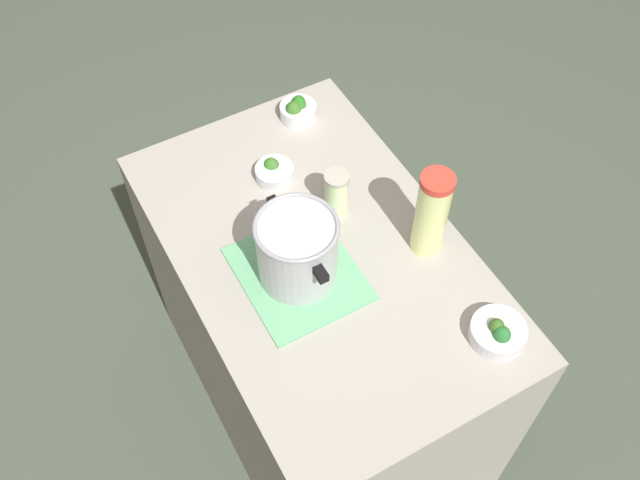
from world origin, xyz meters
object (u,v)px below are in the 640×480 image
(broccoli_bowl_center, at_px, (498,332))
(broccoli_bowl_back, at_px, (274,171))
(broccoli_bowl_front, at_px, (298,110))
(lemonade_pitcher, at_px, (431,213))
(cooking_pot, at_px, (297,249))
(mason_jar, at_px, (336,194))

(broccoli_bowl_center, xyz_separation_m, broccoli_bowl_back, (0.72, 0.23, -0.00))
(broccoli_bowl_front, bearing_deg, lemonade_pitcher, -173.15)
(broccoli_bowl_center, relative_size, broccoli_bowl_back, 1.25)
(cooking_pot, distance_m, broccoli_bowl_center, 0.52)
(cooking_pot, relative_size, broccoli_bowl_center, 2.03)
(lemonade_pitcher, bearing_deg, cooking_pot, 76.67)
(broccoli_bowl_front, height_order, broccoli_bowl_center, broccoli_bowl_front)
(cooking_pot, height_order, broccoli_bowl_back, cooking_pot)
(broccoli_bowl_front, relative_size, broccoli_bowl_back, 1.01)
(mason_jar, distance_m, broccoli_bowl_center, 0.55)
(cooking_pot, bearing_deg, broccoli_bowl_center, -139.96)
(cooking_pot, bearing_deg, broccoli_bowl_back, -16.57)
(lemonade_pitcher, xyz_separation_m, broccoli_bowl_center, (-0.31, 0.01, -0.11))
(lemonade_pitcher, relative_size, broccoli_bowl_center, 1.95)
(mason_jar, distance_m, broccoli_bowl_back, 0.22)
(lemonade_pitcher, distance_m, broccoli_bowl_back, 0.48)
(cooking_pot, height_order, mason_jar, cooking_pot)
(lemonade_pitcher, distance_m, broccoli_bowl_front, 0.60)
(broccoli_bowl_back, bearing_deg, cooking_pot, 163.43)
(cooking_pot, xyz_separation_m, broccoli_bowl_center, (-0.39, -0.33, -0.09))
(broccoli_bowl_back, bearing_deg, broccoli_bowl_front, -43.84)
(broccoli_bowl_front, distance_m, broccoli_bowl_back, 0.25)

